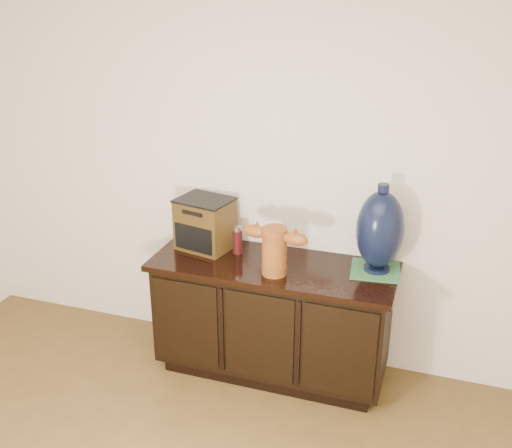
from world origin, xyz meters
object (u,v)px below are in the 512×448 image
(tv_radio, at_px, (205,224))
(spray_can, at_px, (238,240))
(sideboard, at_px, (272,318))
(terracotta_vessel, at_px, (274,248))
(lamp_base, at_px, (380,230))

(tv_radio, xyz_separation_m, spray_can, (0.22, -0.01, -0.07))
(sideboard, xyz_separation_m, terracotta_vessel, (0.04, -0.12, 0.53))
(terracotta_vessel, distance_m, tv_radio, 0.55)
(terracotta_vessel, xyz_separation_m, spray_can, (-0.29, 0.19, -0.07))
(tv_radio, relative_size, spray_can, 2.10)
(sideboard, relative_size, lamp_base, 2.80)
(sideboard, relative_size, tv_radio, 3.95)
(tv_radio, relative_size, lamp_base, 0.71)
(lamp_base, height_order, spray_can, lamp_base)
(terracotta_vessel, relative_size, spray_can, 2.30)
(sideboard, xyz_separation_m, spray_can, (-0.25, 0.08, 0.45))
(terracotta_vessel, relative_size, lamp_base, 0.78)
(tv_radio, distance_m, spray_can, 0.23)
(sideboard, distance_m, lamp_base, 0.87)
(tv_radio, height_order, spray_can, tv_radio)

